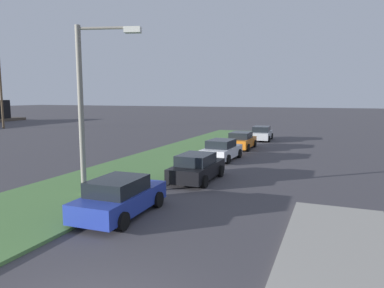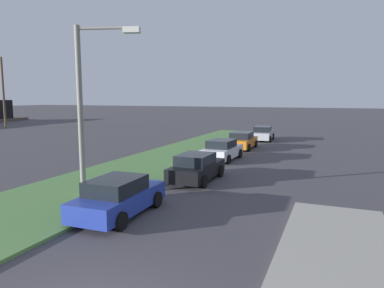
# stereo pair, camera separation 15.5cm
# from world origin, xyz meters

# --- Properties ---
(grass_median) EXTENTS (60.00, 6.00, 0.12)m
(grass_median) POSITION_xyz_m (10.00, 6.83, 0.06)
(grass_median) COLOR #517F42
(grass_median) RESTS_ON ground
(parked_car_blue) EXTENTS (4.34, 2.10, 1.47)m
(parked_car_blue) POSITION_xyz_m (6.22, 3.18, 0.72)
(parked_car_blue) COLOR #23389E
(parked_car_blue) RESTS_ON ground
(parked_car_black) EXTENTS (4.30, 2.03, 1.47)m
(parked_car_black) POSITION_xyz_m (12.55, 2.51, 0.72)
(parked_car_black) COLOR black
(parked_car_black) RESTS_ON ground
(parked_car_white) EXTENTS (4.36, 2.14, 1.47)m
(parked_car_white) POSITION_xyz_m (19.07, 3.13, 0.72)
(parked_car_white) COLOR silver
(parked_car_white) RESTS_ON ground
(parked_car_orange) EXTENTS (4.30, 2.03, 1.47)m
(parked_car_orange) POSITION_xyz_m (24.90, 3.17, 0.72)
(parked_car_orange) COLOR orange
(parked_car_orange) RESTS_ON ground
(parked_car_silver) EXTENTS (4.39, 2.20, 1.47)m
(parked_car_silver) POSITION_xyz_m (31.58, 2.68, 0.72)
(parked_car_silver) COLOR #B2B5BA
(parked_car_silver) RESTS_ON ground
(streetlight) EXTENTS (1.05, 2.81, 7.50)m
(streetlight) POSITION_xyz_m (7.92, 5.80, 4.39)
(streetlight) COLOR gray
(streetlight) RESTS_ON ground
(distant_utility_pole) EXTENTS (0.30, 0.30, 10.00)m
(distant_utility_pole) POSITION_xyz_m (31.79, 39.42, 5.00)
(distant_utility_pole) COLOR brown
(distant_utility_pole) RESTS_ON ground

